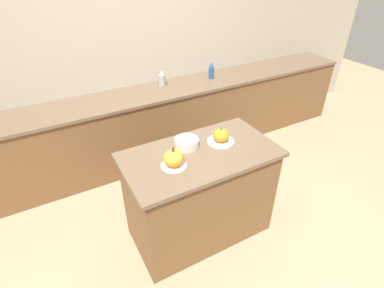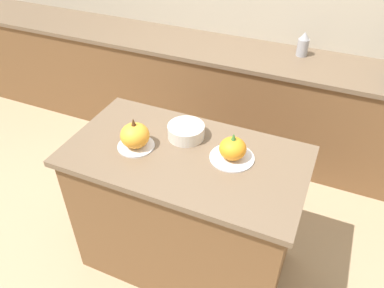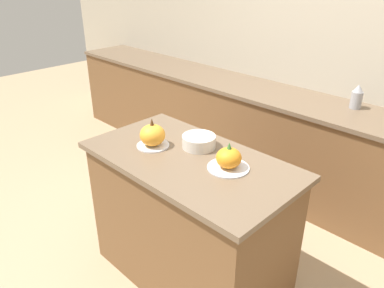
% 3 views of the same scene
% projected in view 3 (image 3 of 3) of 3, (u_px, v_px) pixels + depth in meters
% --- Properties ---
extents(ground_plane, '(12.00, 12.00, 0.00)m').
position_uv_depth(ground_plane, '(190.00, 275.00, 2.59)').
color(ground_plane, tan).
extents(wall_back, '(8.00, 0.06, 2.50)m').
position_uv_depth(wall_back, '(334.00, 55.00, 3.14)').
color(wall_back, '#B2A893').
rests_on(wall_back, ground_plane).
extents(kitchen_island, '(1.30, 0.71, 0.92)m').
position_uv_depth(kitchen_island, '(190.00, 221.00, 2.39)').
color(kitchen_island, brown).
rests_on(kitchen_island, ground_plane).
extents(back_counter, '(6.00, 0.60, 0.92)m').
position_uv_depth(back_counter, '(302.00, 151.00, 3.28)').
color(back_counter, brown).
rests_on(back_counter, ground_plane).
extents(pumpkin_cake_left, '(0.20, 0.20, 0.18)m').
position_uv_depth(pumpkin_cake_left, '(153.00, 136.00, 2.29)').
color(pumpkin_cake_left, silver).
rests_on(pumpkin_cake_left, kitchen_island).
extents(pumpkin_cake_right, '(0.24, 0.24, 0.16)m').
position_uv_depth(pumpkin_cake_right, '(229.00, 159.00, 2.05)').
color(pumpkin_cake_right, silver).
rests_on(pumpkin_cake_right, kitchen_island).
extents(bottle_short, '(0.09, 0.09, 0.19)m').
position_uv_depth(bottle_short, '(357.00, 97.00, 2.90)').
color(bottle_short, '#99999E').
rests_on(bottle_short, back_counter).
extents(mixing_bowl, '(0.21, 0.21, 0.08)m').
position_uv_depth(mixing_bowl, '(199.00, 141.00, 2.29)').
color(mixing_bowl, beige).
rests_on(mixing_bowl, kitchen_island).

